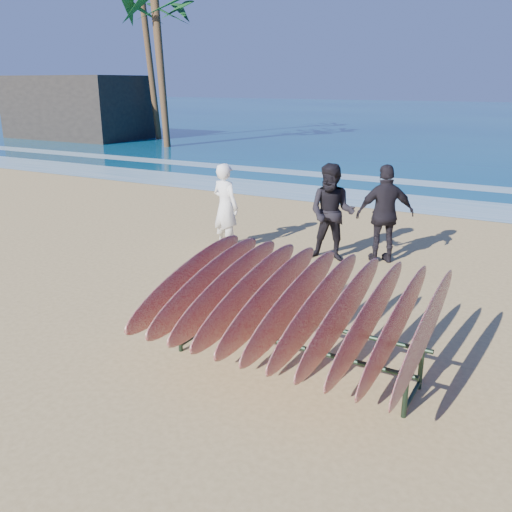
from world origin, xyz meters
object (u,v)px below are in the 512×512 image
(person_white, at_px, (225,207))
(person_dark_a, at_px, (332,213))
(person_dark_b, at_px, (385,214))
(building, at_px, (77,107))
(palm_mid, at_px, (158,13))
(surfboard_rack, at_px, (294,303))

(person_white, height_order, person_dark_a, person_dark_a)
(person_white, relative_size, person_dark_b, 0.94)
(building, bearing_deg, palm_mid, -10.24)
(person_white, bearing_deg, surfboard_rack, 145.37)
(surfboard_rack, distance_m, building, 31.39)
(surfboard_rack, bearing_deg, person_white, 132.07)
(building, bearing_deg, person_dark_a, -34.40)
(surfboard_rack, distance_m, person_dark_a, 4.44)
(building, relative_size, palm_mid, 1.11)
(surfboard_rack, bearing_deg, building, 141.91)
(surfboard_rack, height_order, building, building)
(person_dark_b, height_order, building, building)
(person_dark_b, height_order, palm_mid, palm_mid)
(surfboard_rack, xyz_separation_m, building, (-24.14, 20.03, 1.00))
(person_dark_a, bearing_deg, surfboard_rack, -81.75)
(surfboard_rack, relative_size, building, 0.38)
(surfboard_rack, xyz_separation_m, person_dark_a, (-1.15, 4.29, 0.08))
(person_dark_a, distance_m, building, 27.88)
(surfboard_rack, relative_size, person_dark_a, 1.69)
(person_dark_a, distance_m, palm_mid, 21.64)
(surfboard_rack, height_order, person_dark_b, person_dark_b)
(person_white, height_order, palm_mid, palm_mid)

